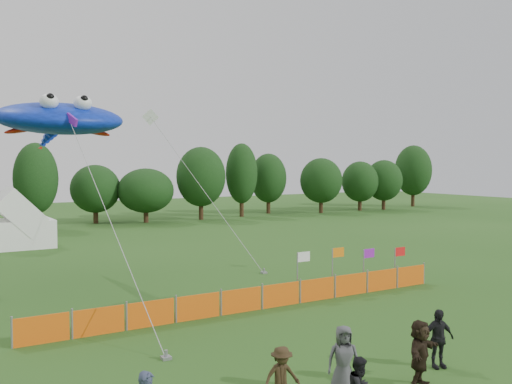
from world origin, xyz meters
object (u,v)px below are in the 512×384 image
tent_right (19,225)px  spectator_f (420,353)px  spectator_d (438,338)px  spectator_e (344,360)px  barrier_fence (261,298)px  spectator_c (282,377)px  stingray_kite (59,120)px

tent_right → spectator_f: bearing=-81.0°
spectator_d → spectator_e: bearing=-163.0°
barrier_fence → spectator_f: (-0.62, -9.47, 0.44)m
spectator_c → spectator_d: size_ratio=0.87×
spectator_e → spectator_f: size_ratio=0.99×
spectator_f → tent_right: bearing=74.6°
spectator_c → barrier_fence: bearing=69.3°
barrier_fence → stingray_kite: size_ratio=0.94×
spectator_d → spectator_f: 1.74m
stingray_kite → spectator_d: bearing=-68.3°
spectator_c → spectator_e: (1.93, -0.15, 0.14)m
spectator_e → tent_right: bearing=121.0°
spectator_d → spectator_f: (-1.58, -0.74, 0.04)m
spectator_c → spectator_e: size_ratio=0.85×
spectator_e → barrier_fence: bearing=97.7°
stingray_kite → barrier_fence: bearing=-56.4°
spectator_d → stingray_kite: size_ratio=0.09×
spectator_e → stingray_kite: size_ratio=0.09×
spectator_e → spectator_f: (2.18, -0.73, 0.01)m
tent_right → stingray_kite: 16.44m
tent_right → spectator_e: bearing=-84.5°
stingray_kite → tent_right: bearing=89.0°
barrier_fence → stingray_kite: bearing=123.6°
barrier_fence → spectator_d: spectator_d is taller
spectator_f → spectator_d: bearing=0.7°
spectator_c → spectator_d: 5.69m
barrier_fence → spectator_e: bearing=-107.7°
barrier_fence → spectator_e: 9.19m
spectator_c → spectator_d: spectator_d is taller
spectator_d → spectator_f: bearing=-138.1°
spectator_e → spectator_f: spectator_f is taller
tent_right → spectator_c: (1.26, -32.97, -0.91)m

